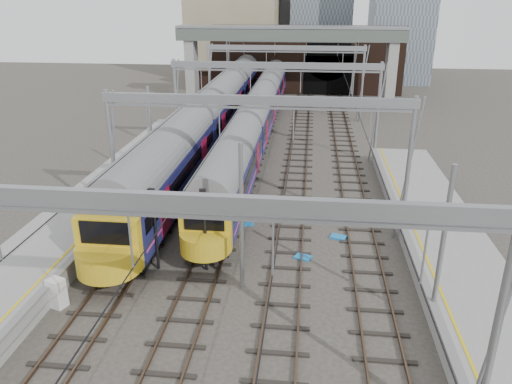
# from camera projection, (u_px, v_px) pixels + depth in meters

# --- Properties ---
(ground) EXTENTS (160.00, 160.00, 0.00)m
(ground) POSITION_uv_depth(u_px,v_px,m) (236.00, 311.00, 21.63)
(ground) COLOR #38332D
(ground) RESTS_ON ground
(platform_left) EXTENTS (4.32, 55.00, 1.12)m
(platform_left) POSITION_uv_depth(u_px,v_px,m) (41.00, 259.00, 24.78)
(platform_left) COLOR gray
(platform_left) RESTS_ON ground
(platform_right) EXTENTS (4.32, 47.00, 1.12)m
(platform_right) POSITION_uv_depth(u_px,v_px,m) (494.00, 339.00, 19.00)
(platform_right) COLOR gray
(platform_right) RESTS_ON ground
(tracks) EXTENTS (14.40, 80.00, 0.22)m
(tracks) POSITION_uv_depth(u_px,v_px,m) (267.00, 187.00, 35.49)
(tracks) COLOR #4C3828
(tracks) RESTS_ON ground
(overhead_line) EXTENTS (16.80, 80.00, 8.00)m
(overhead_line) POSITION_uv_depth(u_px,v_px,m) (275.00, 80.00, 39.07)
(overhead_line) COLOR gray
(overhead_line) RESTS_ON ground
(retaining_wall) EXTENTS (28.00, 2.75, 9.00)m
(retaining_wall) POSITION_uv_depth(u_px,v_px,m) (302.00, 61.00, 67.89)
(retaining_wall) COLOR #311E16
(retaining_wall) RESTS_ON ground
(overbridge) EXTENTS (28.00, 3.00, 9.25)m
(overbridge) POSITION_uv_depth(u_px,v_px,m) (290.00, 43.00, 61.47)
(overbridge) COLOR gray
(overbridge) RESTS_ON ground
(train_main) EXTENTS (2.66, 61.57, 4.63)m
(train_main) POSITION_uv_depth(u_px,v_px,m) (264.00, 101.00, 52.48)
(train_main) COLOR black
(train_main) RESTS_ON ground
(train_second) EXTENTS (3.11, 53.90, 5.25)m
(train_second) POSITION_uv_depth(u_px,v_px,m) (216.00, 109.00, 47.14)
(train_second) COLOR black
(train_second) RESTS_ON ground
(signal_near_left) EXTENTS (0.34, 0.45, 4.37)m
(signal_near_left) POSITION_uv_depth(u_px,v_px,m) (154.00, 218.00, 23.88)
(signal_near_left) COLOR black
(signal_near_left) RESTS_ON ground
(signal_near_centre) EXTENTS (0.33, 0.45, 4.40)m
(signal_near_centre) POSITION_uv_depth(u_px,v_px,m) (204.00, 219.00, 23.77)
(signal_near_centre) COLOR black
(signal_near_centre) RESTS_ON ground
(relay_cabinet) EXTENTS (0.83, 0.76, 1.36)m
(relay_cabinet) POSITION_uv_depth(u_px,v_px,m) (57.00, 293.00, 21.71)
(relay_cabinet) COLOR silver
(relay_cabinet) RESTS_ON ground
(equip_cover_a) EXTENTS (0.99, 0.85, 0.10)m
(equip_cover_a) POSITION_uv_depth(u_px,v_px,m) (303.00, 257.00, 25.95)
(equip_cover_a) COLOR #1974BD
(equip_cover_a) RESTS_ON ground
(equip_cover_b) EXTENTS (0.90, 0.74, 0.09)m
(equip_cover_b) POSITION_uv_depth(u_px,v_px,m) (247.00, 224.00, 29.76)
(equip_cover_b) COLOR #1974BD
(equip_cover_b) RESTS_ON ground
(equip_cover_c) EXTENTS (1.03, 0.87, 0.10)m
(equip_cover_c) POSITION_uv_depth(u_px,v_px,m) (338.00, 237.00, 28.10)
(equip_cover_c) COLOR #1974BD
(equip_cover_c) RESTS_ON ground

